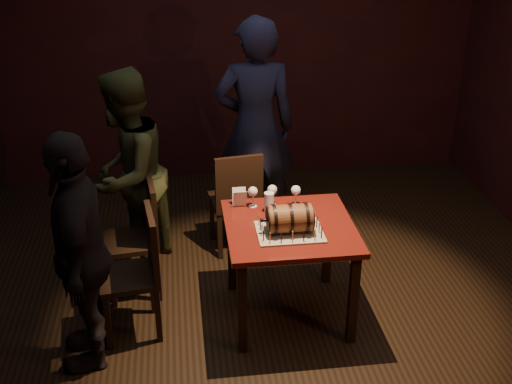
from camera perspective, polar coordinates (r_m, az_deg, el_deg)
room_shell at (r=4.28m, az=0.98°, el=5.18°), size 5.04×5.04×2.80m
pub_table at (r=4.55m, az=2.99°, el=-4.16°), size 0.90×0.90×0.75m
cake_board at (r=4.40m, az=3.00°, el=-3.55°), size 0.45×0.35×0.01m
barrel_cake at (r=4.35m, az=3.03°, el=-2.37°), size 0.36×0.21×0.21m
birthday_candles at (r=4.38m, az=3.02°, el=-3.02°), size 0.40×0.30×0.09m
wine_glass_left at (r=4.68m, az=-0.28°, el=-0.03°), size 0.07×0.07×0.16m
wine_glass_mid at (r=4.71m, az=1.45°, el=0.13°), size 0.07×0.07×0.16m
wine_glass_right at (r=4.71m, az=3.56°, el=0.08°), size 0.07×0.07×0.16m
pint_of_ale at (r=4.64m, az=1.17°, el=-0.95°), size 0.07×0.07×0.15m
menu_card at (r=4.72m, az=-1.47°, el=-0.52°), size 0.10×0.05×0.13m
chair_back at (r=5.39m, az=-1.73°, el=-0.44°), size 0.45×0.45×0.93m
chair_left_rear at (r=4.94m, az=-10.20°, el=-3.50°), size 0.45×0.45×0.93m
chair_left_front at (r=4.52m, az=-10.34°, el=-6.54°), size 0.45×0.45×0.93m
person_back at (r=5.61m, az=-0.10°, el=5.68°), size 0.72×0.47×1.95m
person_left_rear at (r=5.11m, az=-11.42°, el=1.46°), size 0.91×1.01×1.69m
person_left_front at (r=4.20m, az=-15.36°, el=-5.19°), size 0.44×0.97×1.63m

